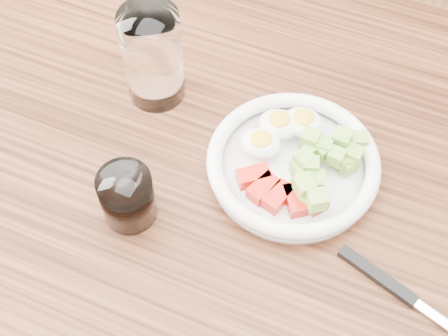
{
  "coord_description": "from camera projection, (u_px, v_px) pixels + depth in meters",
  "views": [
    {
      "loc": [
        0.16,
        -0.39,
        1.46
      ],
      "look_at": [
        -0.01,
        0.01,
        0.8
      ],
      "focal_mm": 50.0,
      "sensor_mm": 36.0,
      "label": 1
    }
  ],
  "objects": [
    {
      "name": "dining_table",
      "position": [
        228.0,
        226.0,
        0.89
      ],
      "size": [
        1.5,
        0.9,
        0.77
      ],
      "color": "brown",
      "rests_on": "ground"
    },
    {
      "name": "fork",
      "position": [
        399.0,
        291.0,
        0.73
      ],
      "size": [
        0.21,
        0.08,
        0.01
      ],
      "color": "black",
      "rests_on": "dining_table"
    },
    {
      "name": "coffee_glass",
      "position": [
        127.0,
        197.0,
        0.76
      ],
      "size": [
        0.07,
        0.07,
        0.08
      ],
      "color": "white",
      "rests_on": "dining_table"
    },
    {
      "name": "bowl",
      "position": [
        294.0,
        161.0,
        0.81
      ],
      "size": [
        0.23,
        0.23,
        0.06
      ],
      "color": "white",
      "rests_on": "dining_table"
    },
    {
      "name": "water_glass",
      "position": [
        153.0,
        57.0,
        0.84
      ],
      "size": [
        0.08,
        0.08,
        0.14
      ],
      "primitive_type": "cylinder",
      "color": "white",
      "rests_on": "dining_table"
    }
  ]
}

